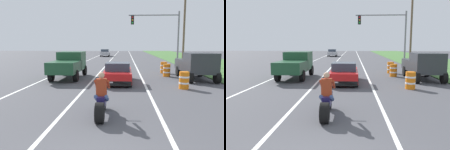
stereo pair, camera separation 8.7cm
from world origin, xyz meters
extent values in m
cube|color=white|center=(-5.40, 20.00, 0.00)|extent=(0.14, 120.00, 0.01)
cube|color=white|center=(1.80, 20.00, 0.00)|extent=(0.14, 120.00, 0.01)
cube|color=white|center=(-1.80, 20.00, 0.00)|extent=(0.14, 120.00, 0.01)
cylinder|color=black|center=(-0.30, 3.54, 0.35)|extent=(0.28, 0.69, 0.69)
cylinder|color=black|center=(-0.30, 5.09, 0.31)|extent=(0.12, 0.63, 0.63)
cube|color=#1E194C|center=(-0.30, 4.36, 0.61)|extent=(0.28, 1.10, 0.36)
cylinder|color=#B2B2B7|center=(-0.30, 5.01, 0.68)|extent=(0.08, 0.36, 0.73)
cylinder|color=#A5A5AA|center=(-0.30, 4.99, 1.11)|extent=(0.70, 0.05, 0.05)
cube|color=#993319|center=(-0.30, 4.13, 1.09)|extent=(0.36, 0.24, 0.60)
sphere|color=tan|center=(-0.30, 4.13, 1.51)|extent=(0.22, 0.22, 0.22)
cylinder|color=#384C7A|center=(-0.48, 4.16, 0.69)|extent=(0.14, 0.47, 0.32)
cylinder|color=#993319|center=(-0.52, 4.43, 1.14)|extent=(0.10, 0.51, 0.40)
cylinder|color=#384C7A|center=(-0.12, 4.16, 0.69)|extent=(0.14, 0.47, 0.32)
cylinder|color=#993319|center=(-0.08, 4.43, 1.14)|extent=(0.10, 0.51, 0.40)
cube|color=red|center=(0.03, 11.44, 0.53)|extent=(1.80, 4.30, 0.64)
cube|color=#333D4C|center=(0.03, 11.24, 1.11)|extent=(1.56, 1.70, 0.52)
cube|color=black|center=(0.03, 9.39, 0.29)|extent=(1.76, 0.20, 0.28)
cylinder|color=black|center=(-0.77, 13.04, 0.32)|extent=(0.24, 0.64, 0.64)
cylinder|color=black|center=(0.83, 13.04, 0.32)|extent=(0.24, 0.64, 0.64)
cylinder|color=black|center=(-0.77, 9.84, 0.32)|extent=(0.24, 0.64, 0.64)
cylinder|color=black|center=(0.83, 9.84, 0.32)|extent=(0.24, 0.64, 0.64)
cube|color=#1E4C2D|center=(-3.74, 14.08, 1.28)|extent=(1.90, 2.10, 1.40)
cube|color=#333D4C|center=(-3.74, 14.43, 1.67)|extent=(1.67, 0.29, 0.57)
cube|color=#1E4C2D|center=(-3.74, 11.83, 0.98)|extent=(1.90, 2.70, 0.80)
cylinder|color=black|center=(-4.61, 14.88, 0.40)|extent=(0.28, 0.80, 0.80)
cylinder|color=black|center=(-2.87, 14.88, 0.40)|extent=(0.28, 0.80, 0.80)
cylinder|color=black|center=(-4.61, 11.53, 0.40)|extent=(0.28, 0.80, 0.80)
cylinder|color=black|center=(-2.87, 11.53, 0.40)|extent=(0.28, 0.80, 0.80)
cube|color=#2D3035|center=(5.71, 12.15, 1.28)|extent=(1.90, 2.10, 1.40)
cube|color=#333D4C|center=(5.71, 11.80, 1.67)|extent=(1.67, 0.29, 0.57)
cube|color=#2D3035|center=(5.71, 14.40, 0.98)|extent=(1.90, 2.70, 0.80)
cylinder|color=black|center=(6.58, 11.35, 0.40)|extent=(0.28, 0.80, 0.80)
cylinder|color=black|center=(4.84, 11.35, 0.40)|extent=(0.28, 0.80, 0.80)
cylinder|color=black|center=(6.58, 14.70, 0.40)|extent=(0.28, 0.80, 0.80)
cylinder|color=black|center=(4.84, 14.70, 0.40)|extent=(0.28, 0.80, 0.80)
cylinder|color=gray|center=(6.12, 20.72, 3.00)|extent=(0.18, 0.18, 6.00)
cylinder|color=gray|center=(3.50, 20.72, 5.60)|extent=(5.25, 0.12, 0.12)
cube|color=black|center=(1.27, 20.72, 5.10)|extent=(0.32, 0.24, 0.90)
sphere|color=red|center=(1.27, 20.58, 5.38)|extent=(0.16, 0.16, 0.16)
sphere|color=orange|center=(1.27, 20.58, 5.10)|extent=(0.16, 0.16, 0.16)
sphere|color=green|center=(1.27, 20.58, 4.82)|extent=(0.16, 0.16, 0.16)
cylinder|color=brown|center=(7.47, 23.77, 4.46)|extent=(0.24, 0.24, 8.92)
cylinder|color=orange|center=(3.95, 9.47, 0.50)|extent=(0.56, 0.56, 1.00)
cylinder|color=white|center=(3.95, 9.47, 0.70)|extent=(0.58, 0.58, 0.10)
cylinder|color=white|center=(3.95, 9.47, 0.35)|extent=(0.58, 0.58, 0.10)
cylinder|color=orange|center=(3.86, 14.43, 0.50)|extent=(0.56, 0.56, 1.00)
cylinder|color=white|center=(3.86, 14.43, 0.70)|extent=(0.58, 0.58, 0.10)
cylinder|color=white|center=(3.86, 14.43, 0.35)|extent=(0.58, 0.58, 0.10)
cylinder|color=orange|center=(3.97, 16.47, 0.50)|extent=(0.56, 0.56, 1.00)
cylinder|color=white|center=(3.97, 16.47, 0.70)|extent=(0.58, 0.58, 0.10)
cylinder|color=white|center=(3.97, 16.47, 0.35)|extent=(0.58, 0.58, 0.10)
cube|color=#B2B2B7|center=(-3.69, 43.43, 0.65)|extent=(1.76, 4.00, 0.70)
cube|color=#333D4C|center=(-3.69, 43.23, 1.25)|extent=(1.56, 2.00, 0.50)
cylinder|color=black|center=(-4.49, 44.83, 0.30)|extent=(0.20, 0.60, 0.60)
cylinder|color=black|center=(-2.89, 44.83, 0.30)|extent=(0.20, 0.60, 0.60)
cylinder|color=black|center=(-4.49, 42.03, 0.30)|extent=(0.20, 0.60, 0.60)
cylinder|color=black|center=(-2.89, 42.03, 0.30)|extent=(0.20, 0.60, 0.60)
camera|label=1|loc=(0.52, -3.47, 2.59)|focal=35.63mm
camera|label=2|loc=(0.60, -3.46, 2.59)|focal=35.63mm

